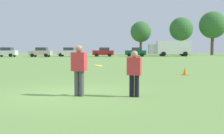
% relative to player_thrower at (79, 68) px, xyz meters
% --- Properties ---
extents(ground_plane, '(172.46, 172.46, 0.00)m').
position_rel_player_thrower_xyz_m(ground_plane, '(-0.37, 0.44, -0.94)').
color(ground_plane, '#6B9347').
extents(player_thrower, '(0.53, 0.41, 1.66)m').
position_rel_player_thrower_xyz_m(player_thrower, '(0.00, 0.00, 0.00)').
color(player_thrower, '#4C4C51').
rests_on(player_thrower, ground).
extents(player_defender, '(0.50, 0.39, 1.49)m').
position_rel_player_thrower_xyz_m(player_defender, '(1.78, -0.19, -0.10)').
color(player_defender, black).
rests_on(player_defender, ground).
extents(frisbee, '(0.27, 0.27, 0.06)m').
position_rel_player_thrower_xyz_m(frisbee, '(0.62, 0.03, 0.06)').
color(frisbee, yellow).
extents(traffic_cone, '(0.32, 0.32, 0.48)m').
position_rel_player_thrower_xyz_m(traffic_cone, '(5.61, 7.09, -0.71)').
color(traffic_cone, '#D8590C').
rests_on(traffic_cone, ground).
extents(parked_car_near_left, '(4.30, 2.40, 1.82)m').
position_rel_player_thrower_xyz_m(parked_car_near_left, '(-18.11, 45.00, -0.01)').
color(parked_car_near_left, silver).
rests_on(parked_car_near_left, ground).
extents(parked_car_mid_left, '(4.30, 2.40, 1.82)m').
position_rel_player_thrower_xyz_m(parked_car_mid_left, '(-11.24, 44.11, -0.01)').
color(parked_car_mid_left, '#B7AD99').
rests_on(parked_car_mid_left, ground).
extents(parked_car_center, '(4.30, 2.40, 1.82)m').
position_rel_player_thrower_xyz_m(parked_car_center, '(-6.34, 46.57, -0.01)').
color(parked_car_center, silver).
rests_on(parked_car_center, ground).
extents(parked_car_mid_right, '(4.30, 2.40, 1.82)m').
position_rel_player_thrower_xyz_m(parked_car_mid_right, '(0.77, 46.17, -0.01)').
color(parked_car_mid_right, maroon).
rests_on(parked_car_mid_right, ground).
extents(parked_car_near_right, '(4.30, 2.40, 1.82)m').
position_rel_player_thrower_xyz_m(parked_car_near_right, '(7.27, 46.38, -0.01)').
color(parked_car_near_right, '#0C4C2D').
rests_on(parked_car_near_right, ground).
extents(box_truck, '(8.62, 3.32, 3.18)m').
position_rel_player_thrower_xyz_m(box_truck, '(14.65, 48.00, 0.82)').
color(box_truck, white).
rests_on(box_truck, ground).
extents(tree_east_birch, '(5.15, 5.15, 8.36)m').
position_rel_player_thrower_xyz_m(tree_east_birch, '(10.05, 59.42, 4.82)').
color(tree_east_birch, brown).
rests_on(tree_east_birch, ground).
extents(tree_east_oak, '(5.63, 5.63, 9.15)m').
position_rel_player_thrower_xyz_m(tree_east_oak, '(19.56, 57.33, 5.36)').
color(tree_east_oak, brown).
rests_on(tree_east_oak, ground).
extents(tree_far_east_pine, '(6.62, 6.62, 10.75)m').
position_rel_player_thrower_xyz_m(tree_far_east_pine, '(27.76, 58.66, 6.46)').
color(tree_far_east_pine, brown).
rests_on(tree_far_east_pine, ground).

